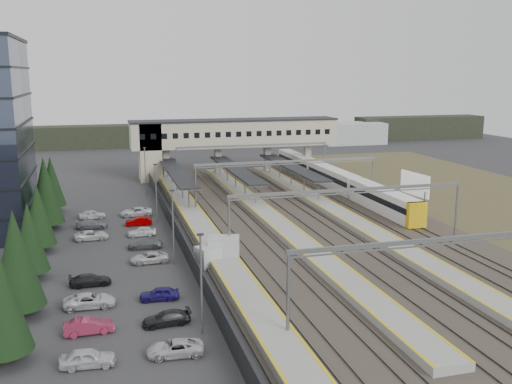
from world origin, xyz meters
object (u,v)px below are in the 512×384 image
object	(u,v)px
footbridge	(221,136)
train	(334,179)
relay_cabin_near	(224,249)
billboard	(415,185)
relay_cabin_far	(208,256)

from	to	relation	value
footbridge	train	bearing A→B (deg)	-46.93
relay_cabin_near	train	size ratio (longest dim) A/B	0.07
train	billboard	size ratio (longest dim) A/B	8.37
relay_cabin_far	footbridge	bearing A→B (deg)	76.56
relay_cabin_far	footbridge	xyz separation A→B (m)	(12.30, 51.48, 6.86)
train	billboard	distance (m)	18.89
train	relay_cabin_far	bearing A→B (deg)	-130.03
relay_cabin_far	billboard	bearing A→B (deg)	25.41
train	billboard	world-z (taller)	billboard
train	footbridge	bearing A→B (deg)	133.07
relay_cabin_far	footbridge	distance (m)	53.37
footbridge	billboard	size ratio (longest dim) A/B	6.11
relay_cabin_near	relay_cabin_far	distance (m)	2.14
billboard	train	bearing A→B (deg)	105.17
relay_cabin_near	relay_cabin_far	size ratio (longest dim) A/B	1.29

